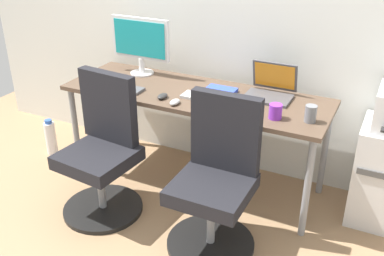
# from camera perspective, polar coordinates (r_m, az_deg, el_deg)

# --- Properties ---
(ground_plane) EXTENTS (5.28, 5.28, 0.00)m
(ground_plane) POSITION_cam_1_polar(r_m,az_deg,el_deg) (3.44, 0.37, -6.68)
(ground_plane) COLOR #9E7A56
(desk) EXTENTS (1.86, 0.63, 0.72)m
(desk) POSITION_cam_1_polar(r_m,az_deg,el_deg) (3.13, 0.40, 3.48)
(desk) COLOR brown
(desk) RESTS_ON ground
(office_chair_left) EXTENTS (0.54, 0.54, 0.94)m
(office_chair_left) POSITION_cam_1_polar(r_m,az_deg,el_deg) (3.01, -11.31, -3.05)
(office_chair_left) COLOR black
(office_chair_left) RESTS_ON ground
(office_chair_right) EXTENTS (0.54, 0.54, 0.94)m
(office_chair_right) POSITION_cam_1_polar(r_m,az_deg,el_deg) (2.65, 3.10, -6.94)
(office_chair_right) COLOR black
(office_chair_right) RESTS_ON ground
(water_bottle_on_floor) EXTENTS (0.09, 0.09, 0.31)m
(water_bottle_on_floor) POSITION_cam_1_polar(r_m,az_deg,el_deg) (3.92, -17.58, -1.17)
(water_bottle_on_floor) COLOR white
(water_bottle_on_floor) RESTS_ON ground
(desktop_monitor) EXTENTS (0.48, 0.18, 0.43)m
(desktop_monitor) POSITION_cam_1_polar(r_m,az_deg,el_deg) (3.42, -6.59, 10.86)
(desktop_monitor) COLOR silver
(desktop_monitor) RESTS_ON desk
(open_laptop) EXTENTS (0.31, 0.28, 0.22)m
(open_laptop) POSITION_cam_1_polar(r_m,az_deg,el_deg) (3.07, 9.99, 4.96)
(open_laptop) COLOR #4C4C51
(open_laptop) RESTS_ON desk
(keyboard_by_monitor) EXTENTS (0.34, 0.12, 0.02)m
(keyboard_by_monitor) POSITION_cam_1_polar(r_m,az_deg,el_deg) (3.21, -9.11, 5.10)
(keyboard_by_monitor) COLOR #515156
(keyboard_by_monitor) RESTS_ON desk
(keyboard_by_laptop) EXTENTS (0.34, 0.12, 0.02)m
(keyboard_by_laptop) POSITION_cam_1_polar(r_m,az_deg,el_deg) (2.99, 1.83, 3.85)
(keyboard_by_laptop) COLOR #B7B7B7
(keyboard_by_laptop) RESTS_ON desk
(mouse_by_monitor) EXTENTS (0.06, 0.10, 0.03)m
(mouse_by_monitor) POSITION_cam_1_polar(r_m,az_deg,el_deg) (2.91, -2.21, 3.33)
(mouse_by_monitor) COLOR #B7B7B7
(mouse_by_monitor) RESTS_ON desk
(mouse_by_laptop) EXTENTS (0.06, 0.10, 0.03)m
(mouse_by_laptop) POSITION_cam_1_polar(r_m,az_deg,el_deg) (3.01, -3.79, 4.07)
(mouse_by_laptop) COLOR #2D2D2D
(mouse_by_laptop) RESTS_ON desk
(coffee_mug) EXTENTS (0.08, 0.08, 0.09)m
(coffee_mug) POSITION_cam_1_polar(r_m,az_deg,el_deg) (2.75, 10.60, 2.09)
(coffee_mug) COLOR purple
(coffee_mug) RESTS_ON desk
(pen_cup) EXTENTS (0.07, 0.07, 0.10)m
(pen_cup) POSITION_cam_1_polar(r_m,az_deg,el_deg) (2.75, 14.90, 1.77)
(pen_cup) COLOR slate
(pen_cup) RESTS_ON desk
(notebook) EXTENTS (0.21, 0.15, 0.03)m
(notebook) POSITION_cam_1_polar(r_m,az_deg,el_deg) (3.11, 3.63, 4.75)
(notebook) COLOR blue
(notebook) RESTS_ON desk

